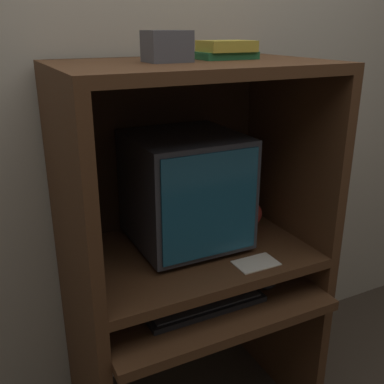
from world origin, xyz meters
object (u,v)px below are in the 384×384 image
keyboard (205,305)px  storage_box (167,46)px  mouse (268,285)px  crt_monitor (185,190)px  book_stack (226,50)px  snack_bag (246,214)px

keyboard → storage_box: (-0.05, 0.17, 0.85)m
mouse → storage_box: size_ratio=0.45×
mouse → crt_monitor: bearing=136.0°
book_stack → storage_box: size_ratio=1.47×
snack_bag → storage_box: storage_box is taller
book_stack → keyboard: bearing=-131.8°
crt_monitor → mouse: (0.23, -0.23, -0.35)m
crt_monitor → book_stack: 0.51m
keyboard → mouse: size_ratio=7.14×
crt_monitor → snack_bag: bearing=3.2°
snack_bag → book_stack: bearing=-163.1°
snack_bag → storage_box: 0.76m
storage_box → book_stack: bearing=7.8°
snack_bag → book_stack: book_stack is taller
keyboard → mouse: (0.27, 0.00, 0.00)m
keyboard → snack_bag: 0.44m
crt_monitor → storage_box: 0.52m
crt_monitor → keyboard: bearing=-98.6°
mouse → book_stack: size_ratio=0.31×
crt_monitor → storage_box: bearing=-146.2°
keyboard → snack_bag: (0.32, 0.24, 0.19)m
crt_monitor → storage_box: (-0.09, -0.06, 0.51)m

